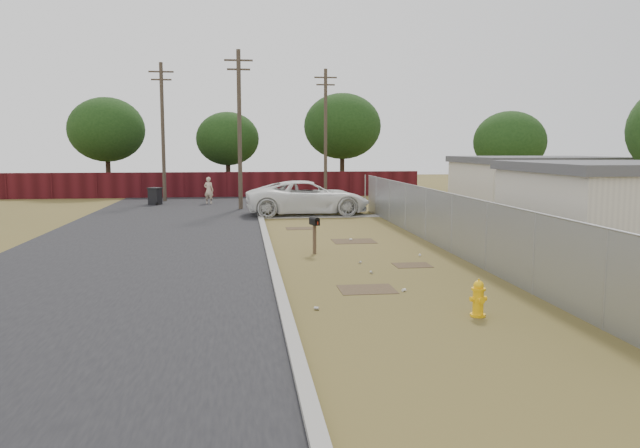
{
  "coord_description": "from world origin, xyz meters",
  "views": [
    {
      "loc": [
        -3.86,
        -20.08,
        3.56
      ],
      "look_at": [
        -1.41,
        -0.34,
        1.1
      ],
      "focal_mm": 35.0,
      "sensor_mm": 36.0,
      "label": 1
    }
  ],
  "objects": [
    {
      "name": "horizon_trees",
      "position": [
        0.84,
        23.56,
        4.63
      ],
      "size": [
        33.32,
        31.94,
        7.78
      ],
      "color": "#322316",
      "rests_on": "ground"
    },
    {
      "name": "trash_bin",
      "position": [
        -9.27,
        19.34,
        0.55
      ],
      "size": [
        0.92,
        0.99,
        1.08
      ],
      "color": "black",
      "rests_on": "ground"
    },
    {
      "name": "privacy_fence",
      "position": [
        -6.0,
        25.0,
        0.9
      ],
      "size": [
        30.0,
        0.12,
        1.8
      ],
      "primitive_type": "cube",
      "color": "#470F14",
      "rests_on": "ground"
    },
    {
      "name": "scattered_litter",
      "position": [
        -0.12,
        -2.33,
        0.04
      ],
      "size": [
        4.28,
        10.16,
        0.07
      ],
      "color": "silver",
      "rests_on": "ground"
    },
    {
      "name": "mailbox",
      "position": [
        -1.5,
        0.42,
        0.99
      ],
      "size": [
        0.32,
        0.55,
        1.26
      ],
      "color": "brown",
      "rests_on": "ground"
    },
    {
      "name": "street",
      "position": [
        -6.76,
        8.05,
        0.02
      ],
      "size": [
        15.1,
        60.0,
        0.12
      ],
      "color": "black",
      "rests_on": "ground"
    },
    {
      "name": "fire_hydrant",
      "position": [
        1.04,
        -7.75,
        0.38
      ],
      "size": [
        0.37,
        0.37,
        0.81
      ],
      "color": "yellow",
      "rests_on": "ground"
    },
    {
      "name": "ground",
      "position": [
        0.0,
        0.0,
        0.0
      ],
      "size": [
        120.0,
        120.0,
        0.0
      ],
      "primitive_type": "plane",
      "color": "brown",
      "rests_on": "ground"
    },
    {
      "name": "pedestrian",
      "position": [
        -6.0,
        19.7,
        0.85
      ],
      "size": [
        0.73,
        0.61,
        1.7
      ],
      "primitive_type": "imported",
      "rotation": [
        0.0,
        0.0,
        2.77
      ],
      "color": "beige",
      "rests_on": "ground"
    },
    {
      "name": "pickup_truck",
      "position": [
        -0.46,
        12.61,
        0.9
      ],
      "size": [
        6.65,
        3.32,
        1.81
      ],
      "primitive_type": "imported",
      "rotation": [
        0.0,
        0.0,
        1.62
      ],
      "color": "white",
      "rests_on": "ground"
    },
    {
      "name": "utility_poles",
      "position": [
        -3.67,
        20.67,
        4.69
      ],
      "size": [
        12.6,
        8.24,
        9.0
      ],
      "color": "#44372D",
      "rests_on": "ground"
    },
    {
      "name": "houses",
      "position": [
        9.7,
        3.13,
        1.56
      ],
      "size": [
        9.3,
        17.24,
        3.1
      ],
      "color": "beige",
      "rests_on": "ground"
    },
    {
      "name": "chainlink_fence",
      "position": [
        3.12,
        1.03,
        0.8
      ],
      "size": [
        0.1,
        27.06,
        2.02
      ],
      "color": "gray",
      "rests_on": "ground"
    }
  ]
}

